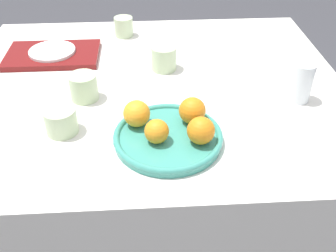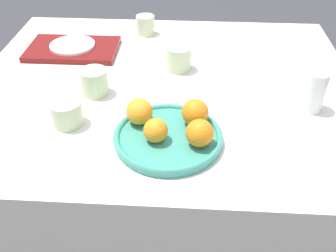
{
  "view_description": "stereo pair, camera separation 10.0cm",
  "coord_description": "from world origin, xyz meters",
  "px_view_note": "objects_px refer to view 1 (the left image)",
  "views": [
    {
      "loc": [
        -0.02,
        -1.1,
        1.39
      ],
      "look_at": [
        0.03,
        -0.3,
        0.79
      ],
      "focal_mm": 42.0,
      "sensor_mm": 36.0,
      "label": 1
    },
    {
      "loc": [
        0.08,
        -1.1,
        1.39
      ],
      "look_at": [
        0.03,
        -0.3,
        0.79
      ],
      "focal_mm": 42.0,
      "sensor_mm": 36.0,
      "label": 2
    }
  ],
  "objects_px": {
    "cup_3": "(124,27)",
    "cup_1": "(84,87)",
    "water_glass": "(301,82)",
    "cup_0": "(61,121)",
    "cup_2": "(164,58)",
    "serving_tray": "(53,55)",
    "orange_2": "(156,131)",
    "side_plate": "(52,51)",
    "fruit_platter": "(168,137)",
    "orange_0": "(201,131)",
    "orange_1": "(192,111)",
    "orange_3": "(137,114)"
  },
  "relations": [
    {
      "from": "side_plate",
      "to": "cup_2",
      "type": "distance_m",
      "value": 0.41
    },
    {
      "from": "serving_tray",
      "to": "orange_3",
      "type": "bearing_deg",
      "value": -56.08
    },
    {
      "from": "fruit_platter",
      "to": "cup_1",
      "type": "bearing_deg",
      "value": 136.94
    },
    {
      "from": "cup_0",
      "to": "orange_1",
      "type": "bearing_deg",
      "value": -0.44
    },
    {
      "from": "orange_1",
      "to": "cup_3",
      "type": "height_order",
      "value": "orange_1"
    },
    {
      "from": "side_plate",
      "to": "water_glass",
      "type": "bearing_deg",
      "value": -22.58
    },
    {
      "from": "orange_3",
      "to": "cup_0",
      "type": "bearing_deg",
      "value": 177.99
    },
    {
      "from": "orange_1",
      "to": "orange_3",
      "type": "xyz_separation_m",
      "value": [
        -0.15,
        -0.0,
        -0.0
      ]
    },
    {
      "from": "water_glass",
      "to": "cup_2",
      "type": "relative_size",
      "value": 1.42
    },
    {
      "from": "fruit_platter",
      "to": "orange_0",
      "type": "height_order",
      "value": "orange_0"
    },
    {
      "from": "orange_2",
      "to": "water_glass",
      "type": "distance_m",
      "value": 0.48
    },
    {
      "from": "orange_2",
      "to": "serving_tray",
      "type": "bearing_deg",
      "value": 123.75
    },
    {
      "from": "water_glass",
      "to": "cup_0",
      "type": "xyz_separation_m",
      "value": [
        -0.68,
        -0.12,
        -0.03
      ]
    },
    {
      "from": "side_plate",
      "to": "cup_0",
      "type": "distance_m",
      "value": 0.45
    },
    {
      "from": "side_plate",
      "to": "cup_1",
      "type": "bearing_deg",
      "value": -62.87
    },
    {
      "from": "orange_1",
      "to": "side_plate",
      "type": "xyz_separation_m",
      "value": [
        -0.45,
        0.45,
        -0.03
      ]
    },
    {
      "from": "water_glass",
      "to": "cup_2",
      "type": "xyz_separation_m",
      "value": [
        -0.39,
        0.22,
        -0.02
      ]
    },
    {
      "from": "cup_2",
      "to": "cup_3",
      "type": "distance_m",
      "value": 0.32
    },
    {
      "from": "fruit_platter",
      "to": "cup_2",
      "type": "bearing_deg",
      "value": 88.46
    },
    {
      "from": "cup_1",
      "to": "cup_0",
      "type": "bearing_deg",
      "value": -104.73
    },
    {
      "from": "serving_tray",
      "to": "fruit_platter",
      "type": "bearing_deg",
      "value": -52.8
    },
    {
      "from": "cup_2",
      "to": "orange_2",
      "type": "bearing_deg",
      "value": -95.85
    },
    {
      "from": "orange_2",
      "to": "cup_2",
      "type": "xyz_separation_m",
      "value": [
        0.04,
        0.41,
        -0.01
      ]
    },
    {
      "from": "cup_1",
      "to": "serving_tray",
      "type": "bearing_deg",
      "value": 117.13
    },
    {
      "from": "orange_0",
      "to": "serving_tray",
      "type": "distance_m",
      "value": 0.71
    },
    {
      "from": "orange_2",
      "to": "orange_1",
      "type": "bearing_deg",
      "value": 38.03
    },
    {
      "from": "side_plate",
      "to": "orange_3",
      "type": "bearing_deg",
      "value": -56.08
    },
    {
      "from": "serving_tray",
      "to": "side_plate",
      "type": "distance_m",
      "value": 0.02
    },
    {
      "from": "fruit_platter",
      "to": "orange_2",
      "type": "relative_size",
      "value": 4.57
    },
    {
      "from": "fruit_platter",
      "to": "orange_2",
      "type": "bearing_deg",
      "value": -146.81
    },
    {
      "from": "cup_0",
      "to": "cup_1",
      "type": "distance_m",
      "value": 0.17
    },
    {
      "from": "side_plate",
      "to": "cup_3",
      "type": "distance_m",
      "value": 0.3
    },
    {
      "from": "orange_1",
      "to": "cup_1",
      "type": "xyz_separation_m",
      "value": [
        -0.31,
        0.17,
        -0.02
      ]
    },
    {
      "from": "orange_0",
      "to": "cup_2",
      "type": "height_order",
      "value": "orange_0"
    },
    {
      "from": "cup_0",
      "to": "cup_3",
      "type": "relative_size",
      "value": 1.16
    },
    {
      "from": "orange_2",
      "to": "serving_tray",
      "type": "relative_size",
      "value": 0.19
    },
    {
      "from": "water_glass",
      "to": "cup_3",
      "type": "xyz_separation_m",
      "value": [
        -0.54,
        0.5,
        -0.02
      ]
    },
    {
      "from": "cup_2",
      "to": "cup_0",
      "type": "bearing_deg",
      "value": -131.16
    },
    {
      "from": "orange_0",
      "to": "orange_1",
      "type": "relative_size",
      "value": 0.98
    },
    {
      "from": "orange_3",
      "to": "serving_tray",
      "type": "bearing_deg",
      "value": 123.92
    },
    {
      "from": "orange_0",
      "to": "cup_1",
      "type": "xyz_separation_m",
      "value": [
        -0.32,
        0.25,
        -0.01
      ]
    },
    {
      "from": "fruit_platter",
      "to": "orange_0",
      "type": "distance_m",
      "value": 0.09
    },
    {
      "from": "orange_3",
      "to": "water_glass",
      "type": "bearing_deg",
      "value": 14.35
    },
    {
      "from": "orange_2",
      "to": "water_glass",
      "type": "bearing_deg",
      "value": 24.4
    },
    {
      "from": "serving_tray",
      "to": "orange_2",
      "type": "bearing_deg",
      "value": -56.25
    },
    {
      "from": "fruit_platter",
      "to": "orange_2",
      "type": "distance_m",
      "value": 0.05
    },
    {
      "from": "orange_1",
      "to": "cup_0",
      "type": "xyz_separation_m",
      "value": [
        -0.35,
        0.0,
        -0.02
      ]
    },
    {
      "from": "water_glass",
      "to": "side_plate",
      "type": "height_order",
      "value": "water_glass"
    },
    {
      "from": "orange_1",
      "to": "side_plate",
      "type": "distance_m",
      "value": 0.63
    },
    {
      "from": "cup_3",
      "to": "cup_1",
      "type": "bearing_deg",
      "value": -103.14
    }
  ]
}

